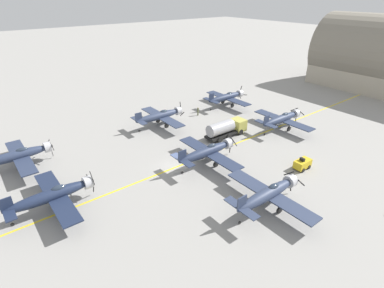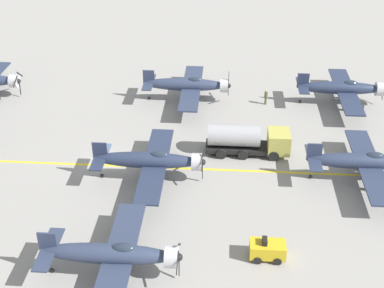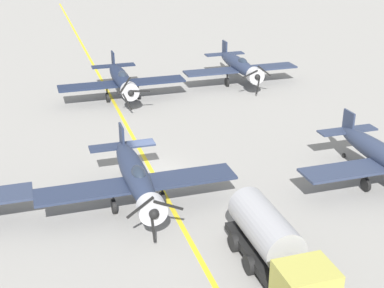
% 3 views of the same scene
% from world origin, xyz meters
% --- Properties ---
extents(ground_plane, '(400.00, 400.00, 0.00)m').
position_xyz_m(ground_plane, '(0.00, 0.00, 0.00)').
color(ground_plane, gray).
extents(taxiway_stripe, '(0.30, 160.00, 0.01)m').
position_xyz_m(taxiway_stripe, '(0.00, 0.00, 0.00)').
color(taxiway_stripe, yellow).
rests_on(taxiway_stripe, ground).
extents(airplane_near_center, '(12.00, 9.98, 3.65)m').
position_xyz_m(airplane_near_center, '(-0.95, -16.34, 2.01)').
color(airplane_near_center, '#1C2640').
rests_on(airplane_near_center, ground).
extents(airplane_far_left, '(12.00, 9.98, 3.74)m').
position_xyz_m(airplane_far_left, '(-14.31, 23.74, 2.01)').
color(airplane_far_left, '#26314A').
rests_on(airplane_far_left, ground).
extents(airplane_mid_center, '(12.00, 9.98, 3.65)m').
position_xyz_m(airplane_mid_center, '(1.97, 4.33, 2.01)').
color(airplane_mid_center, '#26314A').
rests_on(airplane_mid_center, ground).
extents(airplane_near_left, '(12.00, 9.98, 3.65)m').
position_xyz_m(airplane_near_left, '(-13.61, -17.69, 2.01)').
color(airplane_near_left, '#29334C').
rests_on(airplane_near_left, ground).
extents(airplane_mid_right, '(12.00, 9.98, 3.65)m').
position_xyz_m(airplane_mid_right, '(13.96, 3.33, 2.01)').
color(airplane_mid_right, '#2E3952').
rests_on(airplane_mid_right, ground).
extents(airplane_mid_left, '(12.00, 9.98, 3.78)m').
position_xyz_m(airplane_mid_left, '(-14.00, 6.41, 2.01)').
color(airplane_mid_left, '#2E3851').
rests_on(airplane_mid_left, ground).
extents(airplane_far_center, '(12.00, 9.98, 3.65)m').
position_xyz_m(airplane_far_center, '(0.82, 23.11, 2.01)').
color(airplane_far_center, '#2A354E').
rests_on(airplane_far_center, ground).
extents(fuel_tanker, '(2.68, 8.00, 2.98)m').
position_xyz_m(fuel_tanker, '(-3.13, 12.97, 1.51)').
color(fuel_tanker, black).
rests_on(fuel_tanker, ground).
extents(tow_tractor, '(1.57, 2.60, 1.79)m').
position_xyz_m(tow_tractor, '(11.35, 14.13, 0.79)').
color(tow_tractor, gold).
rests_on(tow_tractor, ground).
extents(ground_crew_walking, '(0.38, 0.38, 1.75)m').
position_xyz_m(ground_crew_walking, '(-13.76, 15.23, 0.95)').
color(ground_crew_walking, '#515638').
rests_on(ground_crew_walking, ground).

